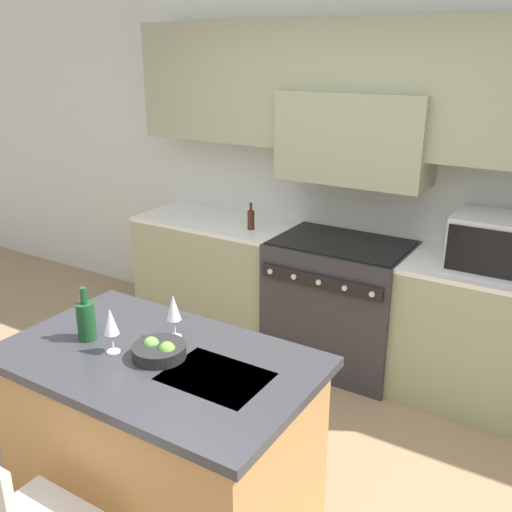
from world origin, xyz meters
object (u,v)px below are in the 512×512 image
(wine_glass_far, at_px, (174,309))
(microwave, at_px, (500,244))
(range_stove, at_px, (339,304))
(oil_bottle_on_counter, at_px, (251,219))
(wine_bottle, at_px, (86,320))
(wine_glass_near, at_px, (111,323))
(fruit_bowl, at_px, (159,350))

(wine_glass_far, bearing_deg, microwave, 55.33)
(range_stove, xyz_separation_m, oil_bottle_on_counter, (-0.72, -0.05, 0.54))
(wine_bottle, relative_size, wine_glass_far, 1.21)
(range_stove, relative_size, wine_glass_far, 4.34)
(wine_glass_near, relative_size, wine_glass_far, 1.00)
(fruit_bowl, bearing_deg, oil_bottle_on_counter, 109.73)
(wine_glass_near, bearing_deg, wine_glass_far, 60.64)
(wine_bottle, xyz_separation_m, oil_bottle_on_counter, (-0.24, 1.83, 0.00))
(range_stove, xyz_separation_m, fruit_bowl, (-0.08, -1.83, 0.47))
(range_stove, relative_size, oil_bottle_on_counter, 4.64)
(microwave, relative_size, wine_glass_far, 2.53)
(wine_bottle, bearing_deg, fruit_bowl, 6.82)
(range_stove, xyz_separation_m, wine_glass_near, (-0.29, -1.91, 0.58))
(wine_bottle, bearing_deg, wine_glass_near, -8.52)
(microwave, distance_m, wine_bottle, 2.42)
(wine_bottle, xyz_separation_m, fruit_bowl, (0.40, 0.05, -0.07))
(wine_bottle, xyz_separation_m, wine_glass_near, (0.20, -0.03, 0.05))
(wine_glass_near, bearing_deg, microwave, 56.01)
(range_stove, distance_m, wine_glass_far, 1.76)
(wine_glass_far, xyz_separation_m, fruit_bowl, (0.06, -0.18, -0.12))
(microwave, xyz_separation_m, wine_glass_far, (-1.15, -1.67, -0.05))
(wine_glass_near, height_order, fruit_bowl, wine_glass_near)
(range_stove, bearing_deg, oil_bottle_on_counter, -176.27)
(fruit_bowl, bearing_deg, wine_glass_far, 108.49)
(microwave, xyz_separation_m, wine_glass_near, (-1.30, -1.93, -0.05))
(range_stove, height_order, fruit_bowl, fruit_bowl)
(microwave, relative_size, oil_bottle_on_counter, 2.71)
(microwave, distance_m, fruit_bowl, 2.16)
(wine_bottle, bearing_deg, wine_glass_far, 33.98)
(range_stove, height_order, oil_bottle_on_counter, oil_bottle_on_counter)
(oil_bottle_on_counter, bearing_deg, microwave, 2.17)
(fruit_bowl, bearing_deg, range_stove, 87.48)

